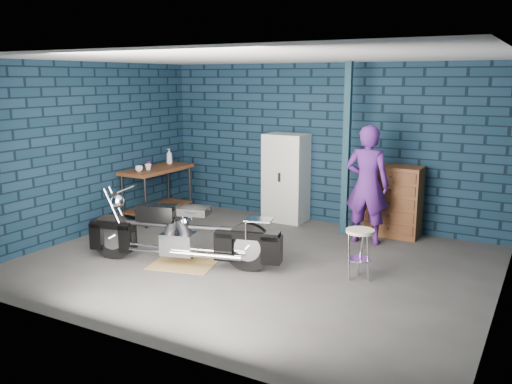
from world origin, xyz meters
TOP-DOWN VIEW (x-y plane):
  - ground at (0.00, 0.00)m, footprint 6.00×6.00m
  - room_walls at (0.00, 0.55)m, footprint 6.02×5.01m
  - support_post at (0.55, 1.95)m, footprint 0.10×0.10m
  - workbench at (-2.68, 1.28)m, footprint 0.60×1.40m
  - drip_mat at (-0.81, -0.50)m, footprint 0.96×0.81m
  - motorcycle at (-0.81, -0.50)m, footprint 2.36×1.16m
  - person at (0.99, 1.66)m, footprint 0.68×0.47m
  - storage_bin at (-2.66, 1.02)m, footprint 0.40×0.29m
  - locker at (-0.63, 2.23)m, footprint 0.71×0.51m
  - tool_chest at (1.25, 2.23)m, footprint 0.83×0.46m
  - shop_stool at (1.41, 0.14)m, footprint 0.45×0.45m
  - cup_a at (-2.68, 0.82)m, footprint 0.14×0.14m
  - cup_b at (-2.65, 1.02)m, footprint 0.13×0.13m
  - mug_purple at (-2.84, 1.26)m, footprint 0.09×0.09m
  - bottle at (-2.76, 1.75)m, footprint 0.14×0.14m

SIDE VIEW (x-z plane):
  - ground at x=0.00m, z-range 0.00..0.00m
  - drip_mat at x=-0.81m, z-range 0.00..0.01m
  - storage_bin at x=-2.66m, z-range 0.00..0.25m
  - shop_stool at x=1.41m, z-range 0.00..0.64m
  - workbench at x=-2.68m, z-range 0.00..0.91m
  - motorcycle at x=-0.81m, z-range 0.00..1.01m
  - tool_chest at x=1.25m, z-range 0.00..1.11m
  - locker at x=-0.63m, z-range 0.00..1.52m
  - person at x=0.99m, z-range 0.00..1.79m
  - cup_a at x=-2.68m, z-range 0.91..1.01m
  - mug_purple at x=-2.84m, z-range 0.91..1.01m
  - cup_b at x=-2.65m, z-range 0.91..1.01m
  - bottle at x=-2.76m, z-range 0.91..1.19m
  - support_post at x=0.55m, z-range 0.00..2.70m
  - room_walls at x=0.00m, z-range 0.55..3.26m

